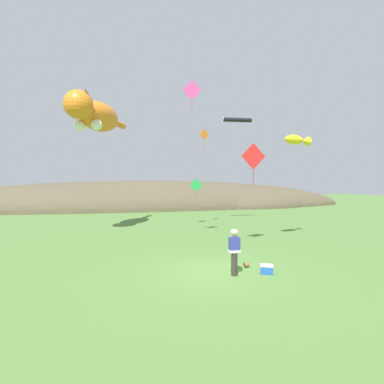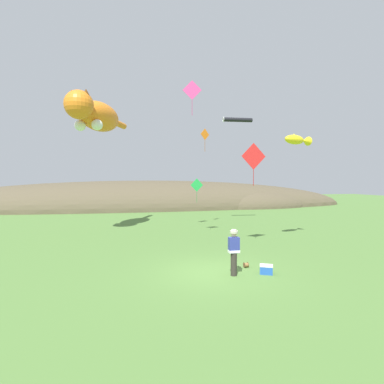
{
  "view_description": "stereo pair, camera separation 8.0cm",
  "coord_description": "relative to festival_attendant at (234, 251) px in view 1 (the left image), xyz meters",
  "views": [
    {
      "loc": [
        -3.7,
        -11.15,
        3.62
      ],
      "look_at": [
        0.0,
        4.0,
        3.05
      ],
      "focal_mm": 28.0,
      "sensor_mm": 36.0,
      "label": 1
    },
    {
      "loc": [
        -3.62,
        -11.17,
        3.62
      ],
      "look_at": [
        0.0,
        4.0,
        3.05
      ],
      "focal_mm": 28.0,
      "sensor_mm": 36.0,
      "label": 2
    }
  ],
  "objects": [
    {
      "name": "kite_spool",
      "position": [
        0.89,
        0.88,
        -0.84
      ],
      "size": [
        0.17,
        0.22,
        0.22
      ],
      "color": "olive",
      "rests_on": "ground"
    },
    {
      "name": "ground_plane",
      "position": [
        -0.57,
        0.51,
        -0.95
      ],
      "size": [
        120.0,
        120.0,
        0.0
      ],
      "primitive_type": "plane",
      "color": "#517A38"
    },
    {
      "name": "kite_tube_streamer",
      "position": [
        5.51,
        13.38,
        7.88
      ],
      "size": [
        2.57,
        0.65,
        0.44
      ],
      "color": "black"
    },
    {
      "name": "kite_diamond_orange",
      "position": [
        2.3,
        12.13,
        6.31
      ],
      "size": [
        0.81,
        0.44,
        1.81
      ],
      "color": "orange"
    },
    {
      "name": "picnic_cooler",
      "position": [
        1.3,
        -0.12,
        -0.77
      ],
      "size": [
        0.58,
        0.51,
        0.36
      ],
      "color": "blue",
      "rests_on": "ground"
    },
    {
      "name": "kite_fish_windsock",
      "position": [
        6.05,
        5.29,
        5.12
      ],
      "size": [
        2.16,
        1.24,
        0.64
      ],
      "color": "yellow"
    },
    {
      "name": "kite_diamond_pink",
      "position": [
        -0.14,
        6.28,
        7.89
      ],
      "size": [
        1.08,
        0.26,
        2.01
      ],
      "color": "#E53F8C"
    },
    {
      "name": "distant_hill_ridge",
      "position": [
        0.84,
        30.33,
        -0.95
      ],
      "size": [
        59.71,
        13.36,
        7.39
      ],
      "color": "brown",
      "rests_on": "ground"
    },
    {
      "name": "kite_giant_cat",
      "position": [
        -5.86,
        11.33,
        7.25
      ],
      "size": [
        3.97,
        7.39,
        2.4
      ],
      "color": "orange"
    },
    {
      "name": "kite_diamond_red",
      "position": [
        2.92,
        4.57,
        4.01
      ],
      "size": [
        1.47,
        0.1,
        2.37
      ],
      "color": "red"
    },
    {
      "name": "kite_diamond_green",
      "position": [
        1.92,
        13.21,
        2.31
      ],
      "size": [
        1.09,
        0.19,
        2.01
      ],
      "color": "green"
    },
    {
      "name": "festival_attendant",
      "position": [
        0.0,
        0.0,
        0.0
      ],
      "size": [
        0.43,
        0.3,
        1.77
      ],
      "color": "#332D28",
      "rests_on": "ground"
    }
  ]
}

